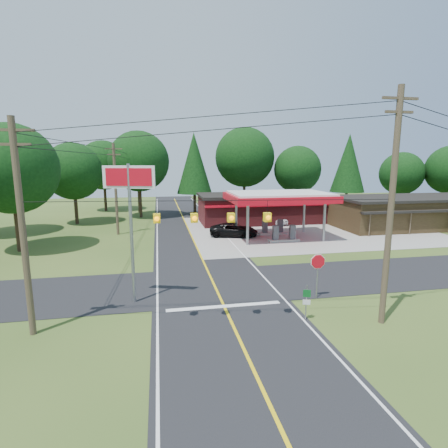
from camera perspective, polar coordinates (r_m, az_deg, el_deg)
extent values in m
plane|color=#314D1B|center=(23.51, -1.64, -9.90)|extent=(120.00, 120.00, 0.00)
cube|color=black|center=(23.51, -1.64, -9.87)|extent=(8.00, 120.00, 0.02)
cube|color=black|center=(23.51, -1.64, -9.86)|extent=(70.00, 7.00, 0.02)
cube|color=yellow|center=(23.50, -1.64, -9.84)|extent=(0.15, 110.00, 0.00)
cylinder|color=gray|center=(33.93, 3.88, 0.03)|extent=(0.28, 0.28, 4.20)
cylinder|color=gray|center=(38.72, 2.02, 1.32)|extent=(0.28, 0.28, 4.20)
cylinder|color=gray|center=(36.75, 16.05, 0.44)|extent=(0.28, 0.28, 4.20)
cylinder|color=gray|center=(41.21, 12.94, 1.61)|extent=(0.28, 0.28, 4.20)
cube|color=red|center=(37.16, 8.95, 4.32)|extent=(10.60, 7.40, 0.70)
cube|color=white|center=(37.12, 8.96, 4.94)|extent=(10.00, 7.00, 0.25)
cube|color=#9E9B93|center=(36.16, 9.72, -2.64)|extent=(3.20, 0.90, 0.22)
cube|color=#3F3F44|center=(35.69, 8.40, -1.42)|extent=(0.55, 0.45, 1.50)
cube|color=#3F3F44|center=(36.31, 11.09, -1.31)|extent=(0.55, 0.45, 1.50)
cube|color=#9E9B93|center=(39.48, 7.90, -1.51)|extent=(3.20, 0.90, 0.22)
cube|color=#3F3F44|center=(39.04, 6.68, -0.38)|extent=(0.55, 0.45, 1.50)
cube|color=#3F3F44|center=(39.61, 9.17, -0.29)|extent=(0.55, 0.45, 1.50)
cube|color=maroon|center=(47.21, 5.94, 2.45)|extent=(16.00, 7.00, 3.50)
cube|color=black|center=(46.99, 5.99, 4.75)|extent=(16.40, 7.40, 0.30)
cube|color=red|center=(43.68, 7.31, 3.05)|extent=(16.00, 0.50, 0.25)
cube|color=#302313|center=(49.59, 28.79, 1.61)|extent=(20.00, 8.00, 3.50)
cube|color=black|center=(49.38, 28.98, 3.79)|extent=(20.40, 8.40, 0.30)
cube|color=black|center=(46.36, 32.15, 1.85)|extent=(20.00, 0.70, 0.25)
cylinder|color=#473828|center=(18.57, 25.57, 1.99)|extent=(0.30, 0.30, 11.50)
cube|color=#473828|center=(18.63, 26.85, 17.86)|extent=(1.80, 0.12, 0.12)
cube|color=#473828|center=(18.55, 26.69, 16.03)|extent=(1.40, 0.12, 0.12)
cylinder|color=#473828|center=(18.12, -30.02, -0.97)|extent=(0.30, 0.30, 10.00)
cube|color=#473828|center=(17.91, -31.30, 12.99)|extent=(1.80, 0.12, 0.12)
cube|color=#473828|center=(17.87, -31.12, 11.08)|extent=(1.40, 0.12, 0.12)
cylinder|color=#473828|center=(40.18, -17.26, 5.36)|extent=(0.30, 0.30, 10.00)
cube|color=#473828|center=(40.09, -17.60, 11.63)|extent=(1.80, 0.12, 0.12)
cube|color=#473828|center=(40.07, -17.55, 10.78)|extent=(1.40, 0.12, 0.12)
cylinder|color=#473828|center=(56.99, -13.86, 6.57)|extent=(0.30, 0.30, 9.50)
cube|color=yellow|center=(16.31, -10.92, 0.92)|extent=(0.32, 0.32, 0.42)
cube|color=yellow|center=(16.19, -4.90, 1.00)|extent=(0.32, 0.32, 0.42)
cube|color=yellow|center=(16.26, 1.15, 1.07)|extent=(0.32, 0.32, 0.42)
cube|color=yellow|center=(16.50, 7.08, 1.13)|extent=(0.32, 0.32, 0.42)
cylinder|color=#332316|center=(49.33, -22.99, 2.30)|extent=(0.44, 0.44, 3.96)
sphere|color=black|center=(48.97, -23.39, 7.91)|extent=(7.26, 7.26, 7.26)
cylinder|color=#332316|center=(52.19, -13.48, 3.62)|extent=(0.44, 0.44, 4.68)
sphere|color=black|center=(51.87, -13.74, 9.90)|extent=(8.58, 8.58, 8.58)
cylinder|color=#332316|center=(53.42, -4.81, 3.81)|extent=(0.44, 0.44, 4.32)
cone|color=black|center=(53.09, -4.90, 9.87)|extent=(5.28, 5.28, 9.00)
cylinder|color=#332316|center=(55.74, 3.31, 4.47)|extent=(0.44, 0.44, 5.04)
sphere|color=black|center=(55.47, 3.38, 10.81)|extent=(9.24, 9.24, 9.24)
cylinder|color=#332316|center=(56.40, 11.73, 3.79)|extent=(0.44, 0.44, 3.96)
sphere|color=black|center=(56.09, 11.91, 8.71)|extent=(7.26, 7.26, 7.26)
cylinder|color=#332316|center=(59.03, 19.32, 3.88)|extent=(0.44, 0.44, 4.32)
cone|color=black|center=(58.73, 19.65, 9.36)|extent=(5.28, 5.28, 9.00)
cylinder|color=#332316|center=(61.84, 26.68, 3.30)|extent=(0.44, 0.44, 3.60)
sphere|color=black|center=(61.55, 27.01, 7.36)|extent=(6.60, 6.60, 6.60)
cylinder|color=#332316|center=(63.43, 32.65, 3.08)|extent=(0.44, 0.44, 3.96)
cylinder|color=#332316|center=(36.54, -30.63, -0.55)|extent=(0.44, 0.44, 4.32)
sphere|color=black|center=(36.06, -31.39, 7.72)|extent=(7.92, 7.92, 7.92)
cylinder|color=#332316|center=(60.70, -18.81, 4.07)|extent=(0.44, 0.44, 4.32)
sphere|color=black|center=(60.42, -19.10, 9.05)|extent=(7.92, 7.92, 7.92)
imported|color=black|center=(37.89, 1.60, -1.00)|extent=(6.47, 6.47, 1.44)
imported|color=white|center=(46.10, 9.01, 0.89)|extent=(4.74, 4.74, 1.43)
cylinder|color=gray|center=(20.29, -14.87, -1.81)|extent=(0.18, 0.18, 7.96)
cube|color=white|center=(19.88, -15.30, 7.41)|extent=(2.84, 0.96, 1.25)
cube|color=red|center=(19.84, -15.31, 7.40)|extent=(2.50, 0.83, 0.96)
cylinder|color=gray|center=(21.67, 14.96, -8.44)|extent=(0.07, 0.07, 2.57)
cylinder|color=gray|center=(18.81, 13.27, -12.38)|extent=(0.06, 0.06, 1.88)
cube|color=#0C591E|center=(18.59, 13.39, -10.98)|extent=(0.37, 0.15, 0.39)
cube|color=white|center=(18.77, 13.33, -12.32)|extent=(0.37, 0.15, 0.26)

